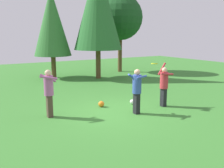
{
  "coord_description": "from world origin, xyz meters",
  "views": [
    {
      "loc": [
        -5.15,
        -8.03,
        2.99
      ],
      "look_at": [
        0.04,
        0.52,
        1.05
      ],
      "focal_mm": 40.63,
      "sensor_mm": 36.0,
      "label": 1
    }
  ],
  "objects_px": {
    "person_bystander": "(49,89)",
    "tree_far_right": "(120,18)",
    "person_catcher": "(137,88)",
    "ball_orange": "(101,104)",
    "tree_center": "(52,23)",
    "ball_white": "(132,102)",
    "frisbee": "(154,64)",
    "person_thrower": "(164,83)",
    "tree_right": "(98,6)"
  },
  "relations": [
    {
      "from": "person_bystander",
      "to": "tree_far_right",
      "type": "bearing_deg",
      "value": 58.75
    },
    {
      "from": "person_catcher",
      "to": "person_bystander",
      "type": "height_order",
      "value": "person_bystander"
    },
    {
      "from": "person_bystander",
      "to": "ball_orange",
      "type": "distance_m",
      "value": 2.46
    },
    {
      "from": "tree_center",
      "to": "ball_white",
      "type": "bearing_deg",
      "value": -85.71
    },
    {
      "from": "tree_far_right",
      "to": "person_catcher",
      "type": "bearing_deg",
      "value": -119.79
    },
    {
      "from": "ball_white",
      "to": "frisbee",
      "type": "bearing_deg",
      "value": -62.85
    },
    {
      "from": "person_thrower",
      "to": "tree_far_right",
      "type": "xyz_separation_m",
      "value": [
        4.1,
        9.71,
        3.34
      ]
    },
    {
      "from": "person_bystander",
      "to": "tree_center",
      "type": "relative_size",
      "value": 0.29
    },
    {
      "from": "person_thrower",
      "to": "person_catcher",
      "type": "relative_size",
      "value": 1.07
    },
    {
      "from": "person_catcher",
      "to": "person_bystander",
      "type": "bearing_deg",
      "value": 139.57
    },
    {
      "from": "ball_orange",
      "to": "person_catcher",
      "type": "bearing_deg",
      "value": -64.99
    },
    {
      "from": "person_catcher",
      "to": "tree_center",
      "type": "height_order",
      "value": "tree_center"
    },
    {
      "from": "tree_right",
      "to": "tree_center",
      "type": "bearing_deg",
      "value": 145.19
    },
    {
      "from": "person_thrower",
      "to": "ball_white",
      "type": "height_order",
      "value": "person_thrower"
    },
    {
      "from": "tree_center",
      "to": "person_thrower",
      "type": "bearing_deg",
      "value": -80.64
    },
    {
      "from": "person_catcher",
      "to": "tree_right",
      "type": "distance_m",
      "value": 9.25
    },
    {
      "from": "ball_orange",
      "to": "tree_right",
      "type": "height_order",
      "value": "tree_right"
    },
    {
      "from": "frisbee",
      "to": "tree_center",
      "type": "relative_size",
      "value": 0.06
    },
    {
      "from": "person_catcher",
      "to": "tree_right",
      "type": "xyz_separation_m",
      "value": [
        2.62,
        7.99,
        3.86
      ]
    },
    {
      "from": "tree_far_right",
      "to": "ball_white",
      "type": "bearing_deg",
      "value": -119.89
    },
    {
      "from": "person_thrower",
      "to": "tree_center",
      "type": "relative_size",
      "value": 0.3
    },
    {
      "from": "frisbee",
      "to": "tree_right",
      "type": "relative_size",
      "value": 0.05
    },
    {
      "from": "frisbee",
      "to": "ball_orange",
      "type": "bearing_deg",
      "value": 146.6
    },
    {
      "from": "ball_orange",
      "to": "person_thrower",
      "type": "bearing_deg",
      "value": -29.14
    },
    {
      "from": "frisbee",
      "to": "person_catcher",
      "type": "bearing_deg",
      "value": -163.78
    },
    {
      "from": "ball_orange",
      "to": "tree_far_right",
      "type": "bearing_deg",
      "value": 52.76
    },
    {
      "from": "tree_right",
      "to": "person_catcher",
      "type": "bearing_deg",
      "value": -108.16
    },
    {
      "from": "person_thrower",
      "to": "person_catcher",
      "type": "xyz_separation_m",
      "value": [
        -1.59,
        -0.24,
        0.03
      ]
    },
    {
      "from": "person_thrower",
      "to": "frisbee",
      "type": "distance_m",
      "value": 0.97
    },
    {
      "from": "tree_far_right",
      "to": "person_bystander",
      "type": "bearing_deg",
      "value": -135.22
    },
    {
      "from": "ball_orange",
      "to": "ball_white",
      "type": "height_order",
      "value": "ball_orange"
    },
    {
      "from": "ball_orange",
      "to": "tree_far_right",
      "type": "relative_size",
      "value": 0.04
    },
    {
      "from": "tree_center",
      "to": "tree_right",
      "type": "bearing_deg",
      "value": -34.81
    },
    {
      "from": "person_thrower",
      "to": "tree_far_right",
      "type": "relative_size",
      "value": 0.3
    },
    {
      "from": "ball_orange",
      "to": "person_bystander",
      "type": "bearing_deg",
      "value": -175.39
    },
    {
      "from": "ball_white",
      "to": "tree_far_right",
      "type": "distance_m",
      "value": 10.95
    },
    {
      "from": "person_bystander",
      "to": "frisbee",
      "type": "xyz_separation_m",
      "value": [
        4.09,
        -1.02,
        0.79
      ]
    },
    {
      "from": "ball_white",
      "to": "tree_center",
      "type": "bearing_deg",
      "value": 94.29
    },
    {
      "from": "ball_orange",
      "to": "tree_right",
      "type": "xyz_separation_m",
      "value": [
        3.33,
        6.46,
        4.76
      ]
    },
    {
      "from": "ball_white",
      "to": "tree_center",
      "type": "xyz_separation_m",
      "value": [
        -0.65,
        8.6,
        3.7
      ]
    },
    {
      "from": "person_catcher",
      "to": "tree_far_right",
      "type": "bearing_deg",
      "value": 43.99
    },
    {
      "from": "person_thrower",
      "to": "person_bystander",
      "type": "height_order",
      "value": "person_thrower"
    },
    {
      "from": "tree_far_right",
      "to": "tree_right",
      "type": "bearing_deg",
      "value": -147.42
    },
    {
      "from": "tree_right",
      "to": "person_bystander",
      "type": "bearing_deg",
      "value": -130.12
    },
    {
      "from": "frisbee",
      "to": "ball_orange",
      "type": "distance_m",
      "value": 2.78
    },
    {
      "from": "tree_right",
      "to": "person_thrower",
      "type": "bearing_deg",
      "value": -97.56
    },
    {
      "from": "frisbee",
      "to": "ball_orange",
      "type": "height_order",
      "value": "frisbee"
    },
    {
      "from": "ball_orange",
      "to": "frisbee",
      "type": "bearing_deg",
      "value": -33.4
    },
    {
      "from": "person_bystander",
      "to": "tree_far_right",
      "type": "height_order",
      "value": "tree_far_right"
    },
    {
      "from": "person_bystander",
      "to": "tree_right",
      "type": "relative_size",
      "value": 0.23
    }
  ]
}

